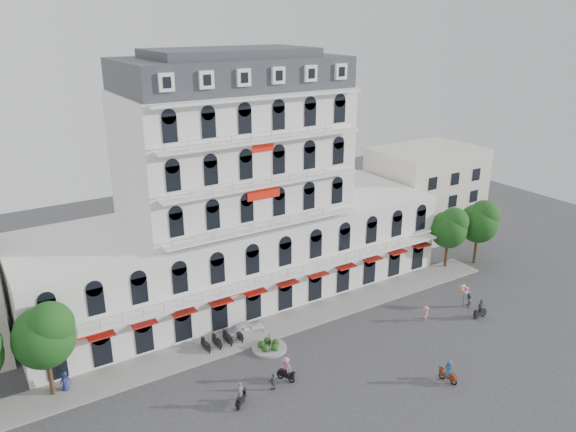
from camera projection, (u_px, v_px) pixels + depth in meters
The scene contains 19 objects.
ground at pixel (335, 372), 47.92m from camera, with size 120.00×120.00×0.00m, color #38383A.
sidewalk at pixel (280, 325), 55.07m from camera, with size 53.00×4.00×0.16m, color gray.
main_building at pixel (235, 205), 58.92m from camera, with size 45.00×15.00×25.80m.
flank_building_east at pixel (425, 191), 76.89m from camera, with size 14.00×10.00×12.00m, color beige.
traffic_island at pixel (269, 347), 51.12m from camera, with size 3.20×3.20×1.60m.
parked_scooter_row at pixel (223, 346), 51.76m from camera, with size 4.40×1.80×1.10m, color black, non-canonical shape.
tree_west_inner at pixel (44, 333), 43.07m from camera, with size 4.76×4.76×8.25m.
tree_east_inner at pixel (449, 227), 66.18m from camera, with size 4.40×4.37×7.57m.
tree_east_outer at pixel (479, 220), 67.28m from camera, with size 4.65×4.65×8.05m.
parked_car at pixel (245, 328), 53.38m from camera, with size 1.53×3.79×1.29m, color silver.
rider_west at pixel (241, 395), 43.46m from camera, with size 1.37×1.24×2.16m.
rider_east at pixel (449, 372), 46.31m from camera, with size 0.65×1.69×2.02m.
rider_northeast at pixel (481, 309), 56.20m from camera, with size 1.70×0.44×2.07m.
rider_center at pixel (286, 368), 46.41m from camera, with size 1.12×1.55×2.23m.
pedestrian_left at pixel (65, 382), 45.17m from camera, with size 0.88×0.57×1.80m, color navy.
pedestrian_mid at pixel (274, 382), 45.39m from camera, with size 0.89×0.37×1.53m, color #4F4F56.
pedestrian_right at pixel (426, 313), 55.75m from camera, with size 1.02×0.59×1.58m, color pink.
pedestrian_far at pixel (65, 382), 45.20m from camera, with size 0.60×0.39×1.64m, color navy.
balloon_vendor at pixel (467, 296), 58.24m from camera, with size 1.48×1.36×2.45m.
Camera 1 is at (-25.03, -32.28, 28.67)m, focal length 35.00 mm.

